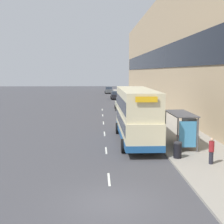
{
  "coord_description": "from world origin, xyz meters",
  "views": [
    {
      "loc": [
        -0.53,
        -12.93,
        5.68
      ],
      "look_at": [
        0.77,
        17.04,
        1.79
      ],
      "focal_mm": 50.0,
      "sensor_mm": 36.0,
      "label": 1
    }
  ],
  "objects_px": {
    "car_1": "(115,95)",
    "pedestrian_at_shelter": "(190,128)",
    "bus_shelter": "(184,123)",
    "double_decker_bus_near": "(136,114)",
    "car_0": "(122,104)",
    "pedestrian_1": "(211,151)",
    "litter_bin": "(178,150)",
    "car_2": "(109,90)"
  },
  "relations": [
    {
      "from": "car_1",
      "to": "pedestrian_at_shelter",
      "type": "height_order",
      "value": "pedestrian_at_shelter"
    },
    {
      "from": "bus_shelter",
      "to": "car_1",
      "type": "height_order",
      "value": "bus_shelter"
    },
    {
      "from": "double_decker_bus_near",
      "to": "bus_shelter",
      "type": "bearing_deg",
      "value": -33.28
    },
    {
      "from": "car_0",
      "to": "car_1",
      "type": "xyz_separation_m",
      "value": [
        0.02,
        17.99,
        -0.06
      ]
    },
    {
      "from": "car_0",
      "to": "pedestrian_at_shelter",
      "type": "relative_size",
      "value": 2.47
    },
    {
      "from": "double_decker_bus_near",
      "to": "car_0",
      "type": "relative_size",
      "value": 2.35
    },
    {
      "from": "car_1",
      "to": "pedestrian_1",
      "type": "distance_m",
      "value": 46.49
    },
    {
      "from": "pedestrian_1",
      "to": "litter_bin",
      "type": "distance_m",
      "value": 2.21
    },
    {
      "from": "car_2",
      "to": "pedestrian_1",
      "type": "relative_size",
      "value": 2.82
    },
    {
      "from": "car_0",
      "to": "litter_bin",
      "type": "bearing_deg",
      "value": -86.59
    },
    {
      "from": "bus_shelter",
      "to": "litter_bin",
      "type": "xyz_separation_m",
      "value": [
        -1.22,
        -3.07,
        -1.21
      ]
    },
    {
      "from": "litter_bin",
      "to": "pedestrian_1",
      "type": "bearing_deg",
      "value": -39.61
    },
    {
      "from": "double_decker_bus_near",
      "to": "car_1",
      "type": "xyz_separation_m",
      "value": [
        0.49,
        39.74,
        -1.45
      ]
    },
    {
      "from": "car_1",
      "to": "litter_bin",
      "type": "height_order",
      "value": "car_1"
    },
    {
      "from": "car_2",
      "to": "pedestrian_at_shelter",
      "type": "height_order",
      "value": "pedestrian_at_shelter"
    },
    {
      "from": "pedestrian_at_shelter",
      "to": "litter_bin",
      "type": "bearing_deg",
      "value": -113.34
    },
    {
      "from": "bus_shelter",
      "to": "litter_bin",
      "type": "bearing_deg",
      "value": -111.72
    },
    {
      "from": "car_1",
      "to": "car_2",
      "type": "height_order",
      "value": "car_2"
    },
    {
      "from": "car_2",
      "to": "bus_shelter",
      "type": "bearing_deg",
      "value": -86.52
    },
    {
      "from": "bus_shelter",
      "to": "car_0",
      "type": "height_order",
      "value": "bus_shelter"
    },
    {
      "from": "pedestrian_1",
      "to": "bus_shelter",
      "type": "bearing_deg",
      "value": 95.97
    },
    {
      "from": "pedestrian_at_shelter",
      "to": "double_decker_bus_near",
      "type": "bearing_deg",
      "value": -175.37
    },
    {
      "from": "car_0",
      "to": "car_1",
      "type": "distance_m",
      "value": 17.99
    },
    {
      "from": "litter_bin",
      "to": "double_decker_bus_near",
      "type": "bearing_deg",
      "value": 111.63
    },
    {
      "from": "bus_shelter",
      "to": "car_0",
      "type": "xyz_separation_m",
      "value": [
        -2.83,
        23.92,
        -0.98
      ]
    },
    {
      "from": "pedestrian_1",
      "to": "litter_bin",
      "type": "xyz_separation_m",
      "value": [
        -1.69,
        1.4,
        -0.29
      ]
    },
    {
      "from": "double_decker_bus_near",
      "to": "car_2",
      "type": "height_order",
      "value": "double_decker_bus_near"
    },
    {
      "from": "car_2",
      "to": "pedestrian_1",
      "type": "bearing_deg",
      "value": -86.35
    },
    {
      "from": "double_decker_bus_near",
      "to": "car_2",
      "type": "bearing_deg",
      "value": 90.32
    },
    {
      "from": "pedestrian_at_shelter",
      "to": "car_1",
      "type": "bearing_deg",
      "value": 95.81
    },
    {
      "from": "car_0",
      "to": "car_1",
      "type": "relative_size",
      "value": 1.01
    },
    {
      "from": "car_0",
      "to": "car_2",
      "type": "distance_m",
      "value": 35.54
    },
    {
      "from": "car_2",
      "to": "litter_bin",
      "type": "relative_size",
      "value": 4.31
    },
    {
      "from": "bus_shelter",
      "to": "litter_bin",
      "type": "height_order",
      "value": "bus_shelter"
    },
    {
      "from": "bus_shelter",
      "to": "car_1",
      "type": "bearing_deg",
      "value": 93.84
    },
    {
      "from": "double_decker_bus_near",
      "to": "pedestrian_at_shelter",
      "type": "distance_m",
      "value": 4.66
    },
    {
      "from": "car_2",
      "to": "pedestrian_at_shelter",
      "type": "distance_m",
      "value": 57.12
    },
    {
      "from": "car_0",
      "to": "pedestrian_at_shelter",
      "type": "bearing_deg",
      "value": -79.35
    },
    {
      "from": "pedestrian_at_shelter",
      "to": "pedestrian_1",
      "type": "xyz_separation_m",
      "value": [
        -0.73,
        -7.0,
        -0.12
      ]
    },
    {
      "from": "car_1",
      "to": "pedestrian_at_shelter",
      "type": "xyz_separation_m",
      "value": [
        4.0,
        -39.38,
        0.24
      ]
    },
    {
      "from": "pedestrian_1",
      "to": "car_2",
      "type": "bearing_deg",
      "value": 93.65
    },
    {
      "from": "car_1",
      "to": "pedestrian_1",
      "type": "bearing_deg",
      "value": -85.96
    }
  ]
}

